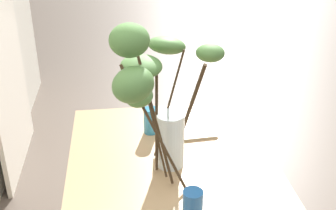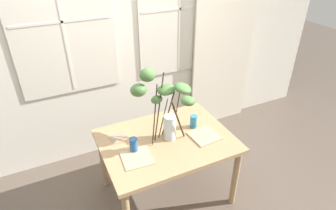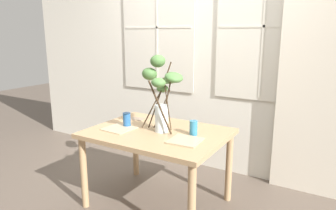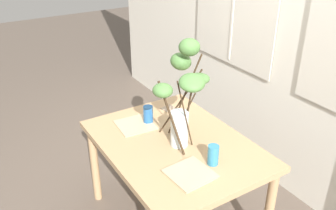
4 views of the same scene
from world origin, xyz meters
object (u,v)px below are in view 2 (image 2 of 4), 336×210
Objects in this scene: vase_with_branches at (163,101)px; plate_square_right at (204,136)px; dining_table at (167,147)px; drinking_glass_blue_right at (194,121)px; plate_square_left at (137,158)px; drinking_glass_blue_left at (134,145)px.

vase_with_branches is 0.55m from plate_square_right.
drinking_glass_blue_right is (0.33, 0.07, 0.15)m from dining_table.
plate_square_left is (-0.67, -0.19, -0.06)m from drinking_glass_blue_right.
plate_square_right is (0.34, -0.11, 0.10)m from dining_table.
drinking_glass_blue_left reaches higher than drinking_glass_blue_right.
drinking_glass_blue_right is 0.52× the size of plate_square_right.
dining_table is at bearing -87.66° from vase_with_branches.
plate_square_right is at bearing -85.28° from drinking_glass_blue_right.
vase_with_branches is 5.14× the size of drinking_glass_blue_left.
drinking_glass_blue_left is 0.53× the size of plate_square_right.
drinking_glass_blue_left reaches higher than plate_square_left.
drinking_glass_blue_left is at bearing 172.24° from plate_square_right.
dining_table is at bearing -168.13° from drinking_glass_blue_right.
dining_table is 1.80× the size of vase_with_branches.
drinking_glass_blue_left is (-0.33, -0.02, 0.16)m from dining_table.
drinking_glass_blue_left is 0.12m from plate_square_left.
vase_with_branches reaches higher than dining_table.
drinking_glass_blue_left is at bearing -176.40° from dining_table.
dining_table is at bearing 161.79° from plate_square_right.
dining_table is 4.88× the size of plate_square_right.
plate_square_left is 0.69m from plate_square_right.
drinking_glass_blue_right is 0.70m from plate_square_left.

